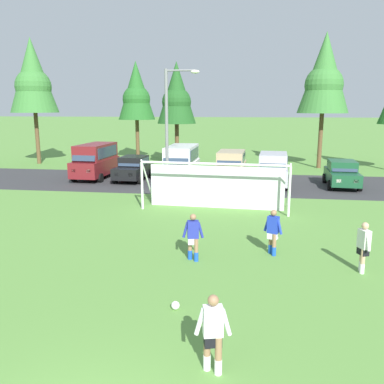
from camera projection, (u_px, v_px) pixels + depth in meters
name	position (u px, v px, depth m)	size (l,w,h in m)	color
ground_plane	(198.00, 211.00, 20.38)	(400.00, 400.00, 0.00)	#598C3D
parking_lot_strip	(212.00, 183.00, 27.95)	(52.00, 8.40, 0.01)	#333335
soccer_ball	(175.00, 305.00, 10.42)	(0.22, 0.22, 0.22)	white
soccer_goal	(215.00, 184.00, 20.54)	(7.52, 2.37, 2.57)	white
player_striker_near	(193.00, 237.00, 13.64)	(0.75, 0.31, 1.64)	#936B4C
player_midfield_center	(273.00, 232.00, 14.18)	(0.67, 0.46, 1.64)	#936B4C
player_defender_far	(213.00, 334.00, 7.81)	(0.75, 0.33, 1.64)	#936B4C
player_winger_left	(363.00, 247.00, 12.65)	(0.37, 0.74, 1.64)	tan
parked_car_slot_far_left	(96.00, 160.00, 29.49)	(2.34, 4.87, 2.52)	maroon
parked_car_slot_left	(134.00, 168.00, 28.75)	(2.18, 4.27, 1.72)	black
parked_car_slot_center_left	(181.00, 163.00, 28.05)	(2.27, 4.84, 2.52)	silver
parked_car_slot_center	(231.00, 166.00, 28.01)	(2.30, 4.69, 2.16)	tan
parked_car_slot_center_right	(273.00, 169.00, 26.68)	(2.38, 4.72, 2.16)	#B2B2BC
parked_car_slot_right	(342.00, 174.00, 26.41)	(2.21, 4.29, 1.72)	#194C2D
tree_left_edge	(33.00, 78.00, 35.99)	(4.20, 4.20, 11.21)	brown
tree_mid_left	(136.00, 93.00, 39.05)	(3.56, 3.56, 9.50)	brown
tree_center_back	(177.00, 95.00, 34.83)	(3.37, 3.37, 9.00)	brown
tree_mid_right	(324.00, 76.00, 33.26)	(4.19, 4.19, 11.18)	brown
street_lamp	(170.00, 133.00, 22.55)	(2.00, 0.32, 7.19)	slate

